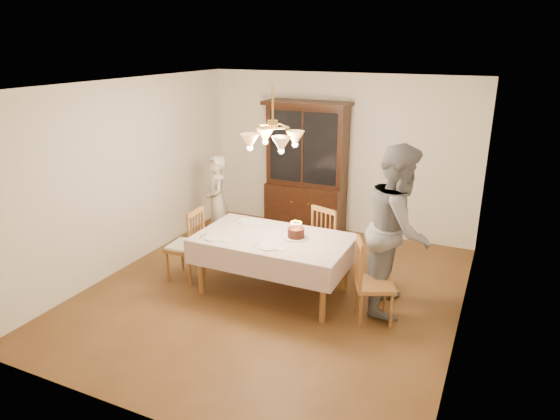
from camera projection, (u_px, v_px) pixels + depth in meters
The scene contains 14 objects.
ground at pixel (274, 291), 6.43m from camera, with size 5.00×5.00×0.00m, color #543218.
room_shell at pixel (273, 173), 5.92m from camera, with size 5.00×5.00×5.00m.
dining_table at pixel (273, 243), 6.21m from camera, with size 1.90×1.10×0.76m.
china_hutch at pixel (306, 170), 8.22m from camera, with size 1.38×0.54×2.16m.
chair_far_side at pixel (331, 244), 6.80m from camera, with size 0.55×0.54×1.00m.
chair_left_end at pixel (186, 247), 6.65m from camera, with size 0.45×0.47×1.00m.
chair_right_end at pixel (373, 285), 5.65m from camera, with size 0.56×0.57×1.00m.
elderly_woman at pixel (217, 201), 7.73m from camera, with size 0.52×0.34×1.42m, color beige.
adult_in_grey at pixel (398, 229), 5.78m from camera, with size 0.97×0.76×2.00m, color slate.
birthday_cake at pixel (296, 233), 6.14m from camera, with size 0.30×0.30×0.21m.
place_setting_near_left at pixel (215, 238), 6.13m from camera, with size 0.38×0.23×0.02m.
place_setting_near_right at pixel (270, 247), 5.87m from camera, with size 0.39×0.24×0.02m.
place_setting_far_left at pixel (249, 221), 6.69m from camera, with size 0.42×0.27×0.02m.
chandelier at pixel (273, 140), 5.79m from camera, with size 0.62×0.62×0.73m.
Camera 1 is at (2.48, -5.18, 3.07)m, focal length 32.00 mm.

